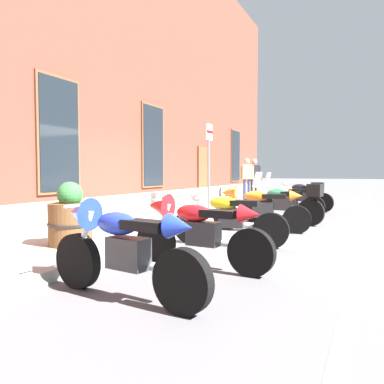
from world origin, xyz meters
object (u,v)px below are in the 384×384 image
(motorcycle_yellow_naked, at_px, (228,219))
(motorcycle_red_sport, at_px, (195,228))
(motorcycle_silver_touring, at_px, (292,198))
(pedestrian_tan_coat, at_px, (247,176))
(motorcycle_green_touring, at_px, (285,202))
(barrel_planter, at_px, (70,219))
(pedestrian_dark_jacket, at_px, (254,176))
(motorcycle_orange_sport, at_px, (257,206))
(motorcycle_black_naked, at_px, (302,197))
(motorcycle_blue_sport, at_px, (119,245))
(parking_sign, at_px, (209,155))

(motorcycle_yellow_naked, bearing_deg, motorcycle_red_sport, -174.77)
(motorcycle_silver_touring, distance_m, pedestrian_tan_coat, 4.85)
(motorcycle_green_touring, height_order, barrel_planter, motorcycle_green_touring)
(pedestrian_dark_jacket, xyz_separation_m, barrel_planter, (-11.50, -0.38, -0.56))
(pedestrian_tan_coat, xyz_separation_m, pedestrian_dark_jacket, (0.74, -0.11, -0.01))
(motorcycle_orange_sport, height_order, barrel_planter, barrel_planter)
(pedestrian_dark_jacket, bearing_deg, motorcycle_orange_sport, -163.25)
(barrel_planter, bearing_deg, motorcycle_green_touring, -24.98)
(motorcycle_red_sport, height_order, barrel_planter, barrel_planter)
(motorcycle_red_sport, height_order, motorcycle_yellow_naked, motorcycle_red_sport)
(motorcycle_green_touring, xyz_separation_m, motorcycle_black_naked, (3.41, 0.17, -0.06))
(motorcycle_black_naked, xyz_separation_m, pedestrian_tan_coat, (2.36, 2.65, 0.65))
(motorcycle_blue_sport, distance_m, motorcycle_orange_sport, 4.90)
(motorcycle_orange_sport, bearing_deg, pedestrian_tan_coat, 19.12)
(motorcycle_red_sport, relative_size, motorcycle_orange_sport, 0.98)
(motorcycle_blue_sport, bearing_deg, motorcycle_yellow_naked, -0.46)
(motorcycle_silver_touring, bearing_deg, barrel_planter, 162.26)
(parking_sign, bearing_deg, motorcycle_blue_sport, -164.59)
(motorcycle_green_touring, relative_size, parking_sign, 0.86)
(motorcycle_yellow_naked, bearing_deg, pedestrian_tan_coat, 15.47)
(motorcycle_orange_sport, xyz_separation_m, pedestrian_tan_coat, (7.24, 2.51, 0.57))
(motorcycle_yellow_naked, height_order, barrel_planter, barrel_planter)
(motorcycle_yellow_naked, distance_m, motorcycle_black_naked, 6.63)
(motorcycle_green_touring, bearing_deg, motorcycle_yellow_naked, 174.16)
(motorcycle_blue_sport, distance_m, barrel_planter, 2.40)
(motorcycle_yellow_naked, xyz_separation_m, pedestrian_dark_jacket, (9.72, 2.38, 0.65))
(motorcycle_black_naked, bearing_deg, motorcycle_silver_touring, -179.96)
(motorcycle_black_naked, xyz_separation_m, parking_sign, (-3.24, 1.99, 1.29))
(pedestrian_dark_jacket, distance_m, parking_sign, 6.39)
(parking_sign, distance_m, barrel_planter, 5.31)
(motorcycle_blue_sport, xyz_separation_m, motorcycle_green_touring, (6.36, -0.35, -0.02))
(motorcycle_silver_touring, height_order, parking_sign, parking_sign)
(motorcycle_green_touring, relative_size, pedestrian_dark_jacket, 1.25)
(motorcycle_black_naked, relative_size, parking_sign, 0.81)
(motorcycle_blue_sport, height_order, motorcycle_yellow_naked, motorcycle_blue_sport)
(motorcycle_blue_sport, distance_m, pedestrian_dark_jacket, 13.10)
(motorcycle_orange_sport, xyz_separation_m, barrel_planter, (-3.53, 2.02, 0.00))
(motorcycle_orange_sport, height_order, motorcycle_black_naked, motorcycle_orange_sport)
(motorcycle_blue_sport, relative_size, parking_sign, 0.81)
(motorcycle_green_touring, bearing_deg, barrel_planter, 155.02)
(motorcycle_blue_sport, xyz_separation_m, pedestrian_tan_coat, (12.14, 2.46, 0.57))
(motorcycle_blue_sport, bearing_deg, motorcycle_orange_sport, -0.54)
(parking_sign, relative_size, barrel_planter, 2.50)
(motorcycle_red_sport, relative_size, barrel_planter, 2.06)
(motorcycle_green_touring, height_order, pedestrian_dark_jacket, pedestrian_dark_jacket)
(motorcycle_red_sport, distance_m, barrel_planter, 2.15)
(motorcycle_green_touring, xyz_separation_m, pedestrian_tan_coat, (5.77, 2.82, 0.59))
(motorcycle_black_naked, bearing_deg, pedestrian_tan_coat, 48.32)
(motorcycle_yellow_naked, xyz_separation_m, motorcycle_black_naked, (6.63, -0.16, 0.01))
(motorcycle_blue_sport, relative_size, motorcycle_orange_sport, 0.96)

